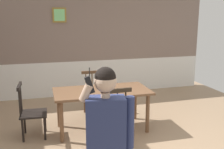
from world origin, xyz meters
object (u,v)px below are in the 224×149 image
at_px(dining_table, 102,95).
at_px(chair_by_doorway, 114,121).
at_px(person_figure, 106,138).
at_px(chair_near_window, 94,94).
at_px(chair_at_table_head, 31,112).

relative_size(dining_table, chair_by_doorway, 1.67).
relative_size(chair_by_doorway, person_figure, 0.65).
distance_m(chair_near_window, chair_by_doorway, 1.65).
relative_size(dining_table, chair_near_window, 1.90).
height_order(chair_near_window, chair_at_table_head, chair_at_table_head).
bearing_deg(chair_by_doorway, chair_at_table_head, 142.91).
bearing_deg(chair_at_table_head, chair_by_doorway, 58.66).
bearing_deg(chair_near_window, chair_at_table_head, 34.12).
xyz_separation_m(dining_table, chair_near_window, (0.02, 0.82, -0.22)).
height_order(dining_table, chair_by_doorway, chair_by_doorway).
distance_m(chair_near_window, person_figure, 3.14).
bearing_deg(dining_table, chair_near_window, 88.67).
distance_m(dining_table, person_figure, 2.30).
relative_size(chair_near_window, chair_by_doorway, 0.88).
bearing_deg(chair_at_table_head, chair_near_window, 125.11).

